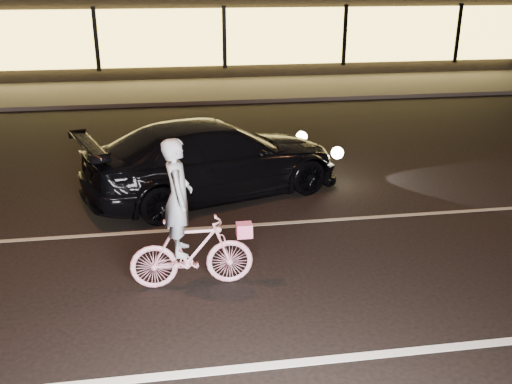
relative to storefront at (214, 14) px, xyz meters
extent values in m
plane|color=black|center=(0.00, -18.97, -2.15)|extent=(90.00, 90.00, 0.00)
cube|color=silver|center=(0.00, -20.47, -2.14)|extent=(60.00, 0.12, 0.01)
cube|color=gray|center=(0.00, -16.97, -2.14)|extent=(60.00, 0.10, 0.01)
cube|color=#383533|center=(0.00, -5.97, -2.09)|extent=(30.00, 4.00, 0.12)
cube|color=black|center=(0.00, 0.03, -0.15)|extent=(25.00, 8.00, 4.00)
cube|color=#F1C854|center=(0.00, -4.07, -0.55)|extent=(23.00, 0.15, 2.00)
cube|color=black|center=(-4.50, -4.15, -0.55)|extent=(0.15, 0.08, 2.20)
cube|color=black|center=(0.00, -4.15, -0.55)|extent=(0.15, 0.08, 2.20)
cube|color=black|center=(4.50, -4.15, -0.55)|extent=(0.15, 0.08, 2.20)
cube|color=black|center=(9.00, -4.15, -0.55)|extent=(0.15, 0.08, 2.20)
imported|color=#EA4075|center=(-1.95, -18.71, -1.67)|extent=(1.58, 0.45, 0.95)
imported|color=white|center=(-2.09, -18.71, -0.90)|extent=(0.36, 0.54, 1.49)
cube|color=#F74889|center=(-1.27, -18.71, -1.41)|extent=(0.20, 0.16, 0.18)
imported|color=black|center=(-1.37, -15.48, -1.46)|extent=(5.08, 3.37, 1.37)
sphere|color=#FFF2BF|center=(0.55, -14.14, -1.52)|extent=(0.23, 0.23, 0.23)
sphere|color=#FFF2BF|center=(0.96, -15.33, -1.52)|extent=(0.23, 0.23, 0.23)
camera|label=1|loc=(-2.14, -25.24, 1.67)|focal=40.00mm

